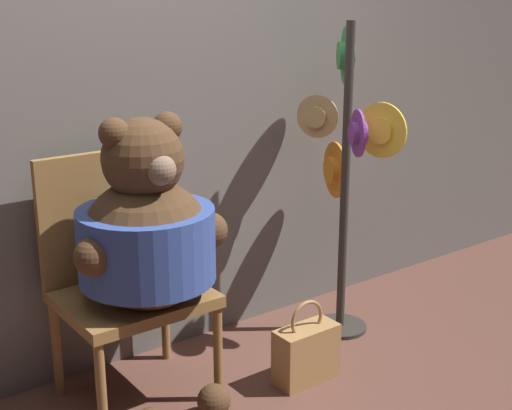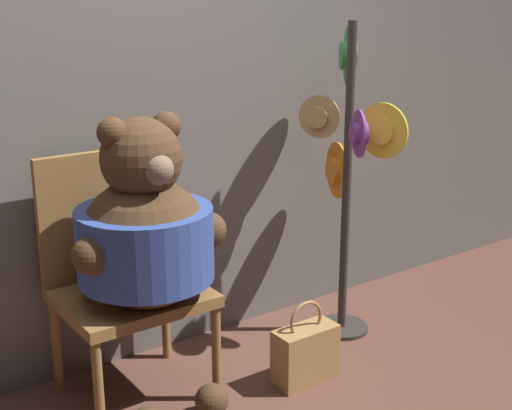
{
  "view_description": "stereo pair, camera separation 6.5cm",
  "coord_description": "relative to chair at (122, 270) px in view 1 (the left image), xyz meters",
  "views": [
    {
      "loc": [
        -1.5,
        -2.22,
        1.71
      ],
      "look_at": [
        0.33,
        0.24,
        0.79
      ],
      "focal_mm": 50.0,
      "sensor_mm": 36.0,
      "label": 1
    },
    {
      "loc": [
        -1.45,
        -2.26,
        1.71
      ],
      "look_at": [
        0.33,
        0.24,
        0.79
      ],
      "focal_mm": 50.0,
      "sensor_mm": 36.0,
      "label": 2
    }
  ],
  "objects": [
    {
      "name": "handbag_on_ground",
      "position": [
        0.68,
        -0.43,
        -0.43
      ],
      "size": [
        0.3,
        0.14,
        0.39
      ],
      "color": "#A87A47",
      "rests_on": "ground_plane"
    },
    {
      "name": "ground_plane",
      "position": [
        0.27,
        -0.4,
        -0.57
      ],
      "size": [
        14.0,
        14.0,
        0.0
      ],
      "primitive_type": "plane",
      "color": "brown"
    },
    {
      "name": "teddy_bear",
      "position": [
        0.03,
        -0.18,
        0.19
      ],
      "size": [
        0.67,
        0.6,
        1.26
      ],
      "color": "#4C331E",
      "rests_on": "ground_plane"
    },
    {
      "name": "wall_back",
      "position": [
        0.27,
        0.29,
        0.65
      ],
      "size": [
        8.0,
        0.1,
        2.44
      ],
      "color": "#66605B",
      "rests_on": "ground_plane"
    },
    {
      "name": "hat_display_rack",
      "position": [
        1.18,
        -0.12,
        0.34
      ],
      "size": [
        0.3,
        0.57,
        1.58
      ],
      "color": "#332D28",
      "rests_on": "ground_plane"
    },
    {
      "name": "chair",
      "position": [
        0.0,
        0.0,
        0.0
      ],
      "size": [
        0.6,
        0.52,
        1.06
      ],
      "color": "olive",
      "rests_on": "ground_plane"
    }
  ]
}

